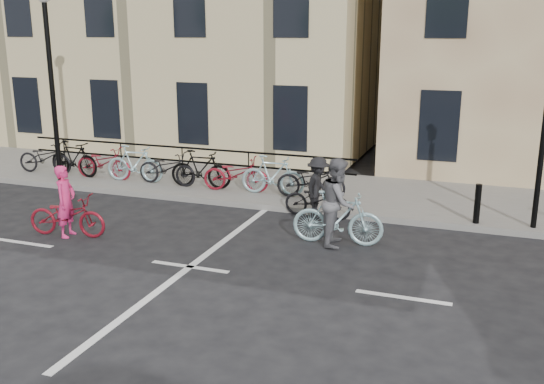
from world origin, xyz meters
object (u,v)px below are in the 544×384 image
(cyclist_pink, at_px, (67,212))
(cyclist_grey, at_px, (338,210))
(lamp_post, at_px, (50,63))
(cyclist_dark, at_px, (318,194))

(cyclist_pink, distance_m, cyclist_grey, 5.85)
(cyclist_grey, bearing_deg, lamp_post, 70.16)
(lamp_post, xyz_separation_m, cyclist_dark, (7.89, -0.50, -2.91))
(lamp_post, relative_size, cyclist_grey, 2.71)
(lamp_post, height_order, cyclist_dark, lamp_post)
(lamp_post, bearing_deg, cyclist_pink, -49.36)
(lamp_post, height_order, cyclist_grey, lamp_post)
(cyclist_pink, relative_size, cyclist_grey, 0.94)
(cyclist_dark, bearing_deg, cyclist_grey, -147.01)
(cyclist_dark, bearing_deg, lamp_post, 90.93)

